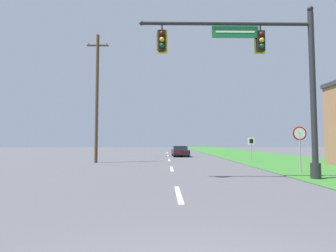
% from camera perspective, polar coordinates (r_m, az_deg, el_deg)
% --- Properties ---
extents(grass_verge_right, '(10.00, 110.00, 0.04)m').
position_cam_1_polar(grass_verge_right, '(34.43, 17.86, -6.11)').
color(grass_verge_right, '#2D6626').
rests_on(grass_verge_right, ground).
extents(road_center_line, '(0.16, 34.80, 0.01)m').
position_cam_1_polar(road_center_line, '(24.66, 0.28, -7.42)').
color(road_center_line, silver).
rests_on(road_center_line, ground).
extents(signal_mast, '(8.26, 0.47, 8.05)m').
position_cam_1_polar(signal_mast, '(13.24, 21.62, 10.58)').
color(signal_mast, '#232326').
rests_on(signal_mast, grass_verge_right).
extents(car_ahead, '(1.96, 4.71, 1.19)m').
position_cam_1_polar(car_ahead, '(31.26, 2.63, -5.48)').
color(car_ahead, black).
rests_on(car_ahead, ground).
extents(stop_sign, '(0.76, 0.07, 2.50)m').
position_cam_1_polar(stop_sign, '(16.07, 26.75, -2.52)').
color(stop_sign, gray).
rests_on(stop_sign, grass_verge_right).
extents(route_sign_post, '(0.55, 0.06, 2.03)m').
position_cam_1_polar(route_sign_post, '(22.70, 17.68, -3.75)').
color(route_sign_post, gray).
rests_on(route_sign_post, grass_verge_right).
extents(utility_pole_near, '(1.80, 0.26, 10.70)m').
position_cam_1_polar(utility_pole_near, '(22.67, -15.22, 6.33)').
color(utility_pole_near, '#4C3823').
rests_on(utility_pole_near, ground).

